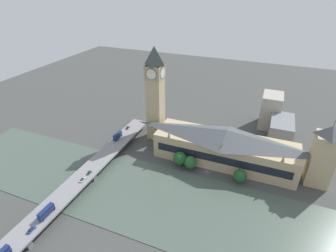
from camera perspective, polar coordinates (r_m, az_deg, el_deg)
name	(u,v)px	position (r m, az deg, el deg)	size (l,w,h in m)	color
ground_plane	(207,172)	(190.08, 8.41, -9.82)	(600.00, 600.00, 0.00)	#424442
river_water	(191,209)	(163.48, 4.95, -17.54)	(62.25, 360.00, 0.30)	#47564C
parliament_hall	(225,146)	(194.67, 12.23, -4.31)	(28.19, 100.99, 26.77)	tan
clock_tower	(155,92)	(207.73, -2.79, 7.49)	(12.97, 12.97, 76.95)	tan
victoria_tower	(323,156)	(193.46, 30.67, -5.60)	(14.13, 14.13, 47.00)	tan
road_bridge	(87,173)	(187.77, -17.13, -9.69)	(156.50, 14.14, 5.94)	slate
double_decker_bus_lead	(118,136)	(215.34, -10.92, -2.06)	(10.01, 2.57, 4.79)	navy
double_decker_bus_rear	(46,211)	(164.23, -24.99, -16.52)	(10.36, 2.64, 4.84)	navy
car_northbound_lead	(89,173)	(184.69, -16.77, -9.67)	(3.81, 1.75, 1.35)	#2D5638
car_northbound_mid	(82,180)	(180.29, -18.14, -11.06)	(4.68, 1.76, 1.27)	silver
car_northbound_tail	(31,230)	(161.24, -27.63, -19.37)	(4.61, 1.82, 1.40)	navy
car_southbound_lead	(128,128)	(229.09, -8.77, -0.34)	(4.48, 1.79, 1.48)	maroon
city_block_west	(280,131)	(233.12, 23.26, -1.04)	(33.08, 17.65, 20.47)	slate
city_block_center	(270,111)	(253.44, 21.39, 3.15)	(23.72, 16.91, 30.78)	#A39E93
tree_embankment_near	(240,176)	(181.58, 15.41, -10.44)	(8.55, 8.55, 10.35)	brown
tree_embankment_mid	(180,158)	(188.17, 2.57, -7.05)	(9.56, 9.56, 12.26)	brown
tree_embankment_far	(190,162)	(187.51, 4.86, -7.88)	(9.14, 9.14, 10.52)	brown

